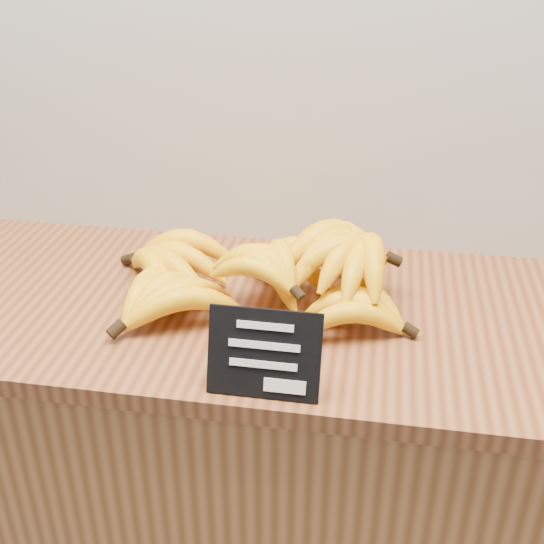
% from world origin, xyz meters
% --- Properties ---
extents(counter, '(1.44, 0.50, 0.90)m').
position_xyz_m(counter, '(-0.10, 2.75, 0.45)').
color(counter, '#AD6B37').
rests_on(counter, ground).
extents(counter_top, '(1.52, 0.54, 0.03)m').
position_xyz_m(counter_top, '(-0.10, 2.75, 0.92)').
color(counter_top, brown).
rests_on(counter_top, counter).
extents(chalkboard_sign, '(0.16, 0.05, 0.12)m').
position_xyz_m(chalkboard_sign, '(-0.08, 2.52, 0.99)').
color(chalkboard_sign, black).
rests_on(chalkboard_sign, counter_top).
extents(banana_pile, '(0.55, 0.38, 0.13)m').
position_xyz_m(banana_pile, '(-0.11, 2.76, 0.99)').
color(banana_pile, yellow).
rests_on(banana_pile, counter_top).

